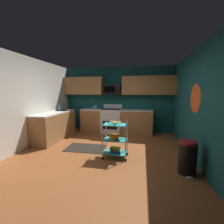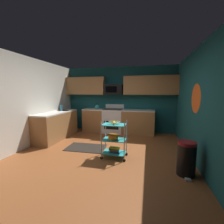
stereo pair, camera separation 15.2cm
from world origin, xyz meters
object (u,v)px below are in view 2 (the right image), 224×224
(oven_range, at_px, (113,120))
(kettle, at_px, (97,107))
(dish_soap_bottle, at_px, (61,108))
(trash_can, at_px, (186,158))
(mixing_bowl_large, at_px, (113,137))
(rolling_cart, at_px, (114,139))
(fruit_bowl, at_px, (114,122))
(microwave, at_px, (114,89))
(book_stack, at_px, (114,150))

(oven_range, distance_m, kettle, 0.85)
(dish_soap_bottle, xyz_separation_m, trash_can, (3.84, -1.91, -0.69))
(trash_can, bearing_deg, oven_range, 127.09)
(oven_range, distance_m, mixing_bowl_large, 2.38)
(rolling_cart, relative_size, dish_soap_bottle, 4.57)
(fruit_bowl, bearing_deg, microwave, 103.20)
(book_stack, bearing_deg, microwave, 103.20)
(mixing_bowl_large, relative_size, kettle, 0.95)
(kettle, bearing_deg, book_stack, -61.86)
(fruit_bowl, bearing_deg, oven_range, 103.76)
(dish_soap_bottle, height_order, trash_can, dish_soap_bottle)
(oven_range, height_order, trash_can, oven_range)
(oven_range, distance_m, dish_soap_bottle, 2.02)
(fruit_bowl, height_order, mixing_bowl_large, fruit_bowl)
(oven_range, height_order, fruit_bowl, oven_range)
(kettle, bearing_deg, rolling_cart, -61.86)
(microwave, relative_size, fruit_bowl, 2.57)
(oven_range, xyz_separation_m, kettle, (-0.67, -0.00, 0.52))
(trash_can, bearing_deg, dish_soap_bottle, 153.55)
(book_stack, xyz_separation_m, dish_soap_bottle, (-2.32, 1.47, 0.83))
(fruit_bowl, xyz_separation_m, book_stack, (0.00, 0.00, -0.68))
(fruit_bowl, relative_size, kettle, 1.03)
(oven_range, bearing_deg, dish_soap_bottle, -154.19)
(microwave, height_order, trash_can, microwave)
(microwave, distance_m, mixing_bowl_large, 2.75)
(fruit_bowl, relative_size, trash_can, 0.41)
(book_stack, bearing_deg, fruit_bowl, 180.00)
(fruit_bowl, bearing_deg, book_stack, 0.00)
(kettle, bearing_deg, microwave, 9.19)
(microwave, height_order, fruit_bowl, microwave)
(rolling_cart, height_order, fruit_bowl, rolling_cart)
(oven_range, bearing_deg, book_stack, -76.24)
(fruit_bowl, distance_m, mixing_bowl_large, 0.36)
(fruit_bowl, height_order, trash_can, fruit_bowl)
(book_stack, bearing_deg, rolling_cart, -26.57)
(microwave, relative_size, mixing_bowl_large, 2.78)
(microwave, xyz_separation_m, fruit_bowl, (0.57, -2.42, -0.82))
(rolling_cart, relative_size, trash_can, 1.39)
(microwave, bearing_deg, book_stack, -76.80)
(rolling_cart, distance_m, book_stack, 0.26)
(oven_range, bearing_deg, kettle, -179.67)
(fruit_bowl, height_order, kettle, kettle)
(oven_range, xyz_separation_m, rolling_cart, (0.57, -2.32, -0.03))
(rolling_cart, bearing_deg, oven_range, 103.76)
(book_stack, height_order, dish_soap_bottle, dish_soap_bottle)
(microwave, distance_m, book_stack, 2.91)
(mixing_bowl_large, bearing_deg, microwave, 102.56)
(oven_range, xyz_separation_m, dish_soap_bottle, (-1.76, -0.85, 0.54))
(microwave, xyz_separation_m, kettle, (-0.67, -0.11, -0.70))
(fruit_bowl, distance_m, book_stack, 0.68)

